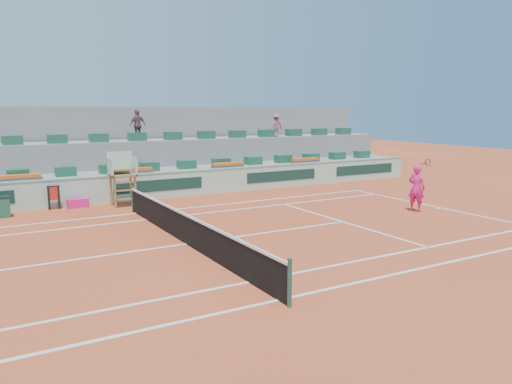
% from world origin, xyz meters
% --- Properties ---
extents(ground, '(90.00, 90.00, 0.00)m').
position_xyz_m(ground, '(0.00, 0.00, 0.00)').
color(ground, '#A03C1F').
rests_on(ground, ground).
extents(seating_tier_lower, '(36.00, 4.00, 1.20)m').
position_xyz_m(seating_tier_lower, '(0.00, 10.70, 0.60)').
color(seating_tier_lower, gray).
rests_on(seating_tier_lower, ground).
extents(seating_tier_upper, '(36.00, 2.40, 2.60)m').
position_xyz_m(seating_tier_upper, '(0.00, 12.30, 1.30)').
color(seating_tier_upper, gray).
rests_on(seating_tier_upper, ground).
extents(stadium_back_wall, '(36.00, 0.40, 4.40)m').
position_xyz_m(stadium_back_wall, '(0.00, 13.90, 2.20)').
color(stadium_back_wall, gray).
rests_on(stadium_back_wall, ground).
extents(player_bag, '(0.89, 0.40, 0.40)m').
position_xyz_m(player_bag, '(-1.85, 7.99, 0.20)').
color(player_bag, '#E51D80').
rests_on(player_bag, ground).
extents(spectator_mid, '(1.05, 0.71, 1.66)m').
position_xyz_m(spectator_mid, '(2.10, 11.89, 3.43)').
color(spectator_mid, '#6A4754').
rests_on(spectator_mid, seating_tier_upper).
extents(spectator_right, '(0.94, 0.59, 1.39)m').
position_xyz_m(spectator_right, '(10.54, 11.45, 3.30)').
color(spectator_right, '#9D4E60').
rests_on(spectator_right, seating_tier_upper).
extents(court_lines, '(23.89, 11.09, 0.01)m').
position_xyz_m(court_lines, '(0.00, 0.00, 0.01)').
color(court_lines, silver).
rests_on(court_lines, ground).
extents(tennis_net, '(0.10, 11.97, 1.10)m').
position_xyz_m(tennis_net, '(0.00, 0.00, 0.53)').
color(tennis_net, black).
rests_on(tennis_net, ground).
extents(advertising_hoarding, '(36.00, 0.34, 1.26)m').
position_xyz_m(advertising_hoarding, '(0.02, 8.50, 0.63)').
color(advertising_hoarding, '#A8D4BB').
rests_on(advertising_hoarding, ground).
extents(umpire_chair, '(1.10, 0.90, 2.40)m').
position_xyz_m(umpire_chair, '(0.00, 7.50, 1.54)').
color(umpire_chair, olive).
rests_on(umpire_chair, ground).
extents(seat_row_lower, '(32.90, 0.60, 0.44)m').
position_xyz_m(seat_row_lower, '(0.00, 9.80, 1.42)').
color(seat_row_lower, '#1C5438').
rests_on(seat_row_lower, seating_tier_lower).
extents(seat_row_upper, '(32.90, 0.60, 0.44)m').
position_xyz_m(seat_row_upper, '(0.00, 11.70, 2.82)').
color(seat_row_upper, '#1C5438').
rests_on(seat_row_upper, seating_tier_upper).
extents(flower_planters, '(26.80, 0.36, 0.28)m').
position_xyz_m(flower_planters, '(-1.50, 9.00, 1.33)').
color(flower_planters, '#4B4B4B').
rests_on(flower_planters, seating_tier_lower).
extents(drink_cooler_a, '(0.70, 0.60, 0.84)m').
position_xyz_m(drink_cooler_a, '(-4.89, 7.46, 0.42)').
color(drink_cooler_a, '#1B5235').
rests_on(drink_cooler_a, ground).
extents(towel_rack, '(0.52, 0.09, 1.03)m').
position_xyz_m(towel_rack, '(-2.80, 8.09, 0.60)').
color(towel_rack, black).
rests_on(towel_rack, ground).
extents(tennis_player, '(0.67, 0.98, 2.28)m').
position_xyz_m(tennis_player, '(10.40, 0.09, 0.99)').
color(tennis_player, '#E51D80').
rests_on(tennis_player, ground).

